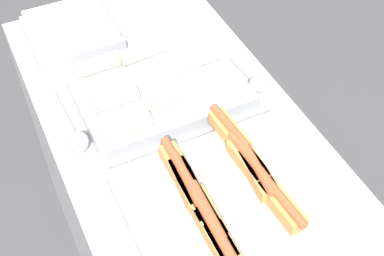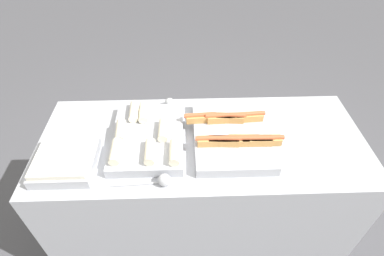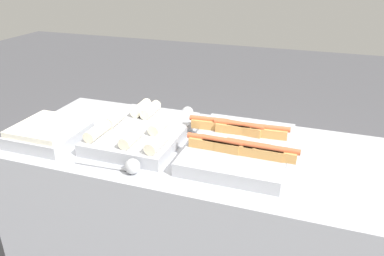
{
  "view_description": "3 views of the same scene",
  "coord_description": "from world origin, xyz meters",
  "px_view_note": "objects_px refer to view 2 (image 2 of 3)",
  "views": [
    {
      "loc": [
        0.78,
        -0.4,
        1.97
      ],
      "look_at": [
        -0.05,
        0.0,
        0.97
      ],
      "focal_mm": 50.0,
      "sensor_mm": 36.0,
      "label": 1
    },
    {
      "loc": [
        -0.09,
        -1.07,
        1.95
      ],
      "look_at": [
        -0.05,
        0.0,
        0.97
      ],
      "focal_mm": 28.0,
      "sensor_mm": 36.0,
      "label": 2
    },
    {
      "loc": [
        0.39,
        -1.27,
        1.59
      ],
      "look_at": [
        -0.05,
        0.0,
        0.97
      ],
      "focal_mm": 35.0,
      "sensor_mm": 36.0,
      "label": 3
    }
  ],
  "objects_px": {
    "tray_side_front": "(65,160)",
    "serving_spoon_far": "(167,103)",
    "tray_hotdogs": "(232,134)",
    "tray_wraps": "(147,136)",
    "serving_spoon_near": "(161,180)"
  },
  "relations": [
    {
      "from": "tray_wraps",
      "to": "serving_spoon_near",
      "type": "bearing_deg",
      "value": -73.2
    },
    {
      "from": "tray_hotdogs",
      "to": "tray_side_front",
      "type": "relative_size",
      "value": 1.8
    },
    {
      "from": "tray_wraps",
      "to": "tray_side_front",
      "type": "bearing_deg",
      "value": -157.96
    },
    {
      "from": "tray_side_front",
      "to": "tray_wraps",
      "type": "bearing_deg",
      "value": 22.04
    },
    {
      "from": "tray_hotdogs",
      "to": "tray_wraps",
      "type": "relative_size",
      "value": 1.05
    },
    {
      "from": "tray_wraps",
      "to": "serving_spoon_far",
      "type": "relative_size",
      "value": 1.63
    },
    {
      "from": "tray_side_front",
      "to": "serving_spoon_far",
      "type": "distance_m",
      "value": 0.61
    },
    {
      "from": "tray_hotdogs",
      "to": "serving_spoon_far",
      "type": "distance_m",
      "value": 0.43
    },
    {
      "from": "tray_side_front",
      "to": "serving_spoon_far",
      "type": "bearing_deg",
      "value": 43.17
    },
    {
      "from": "serving_spoon_far",
      "to": "tray_side_front",
      "type": "bearing_deg",
      "value": -136.83
    },
    {
      "from": "tray_hotdogs",
      "to": "tray_side_front",
      "type": "bearing_deg",
      "value": -169.44
    },
    {
      "from": "tray_side_front",
      "to": "serving_spoon_far",
      "type": "relative_size",
      "value": 0.95
    },
    {
      "from": "tray_hotdogs",
      "to": "serving_spoon_near",
      "type": "distance_m",
      "value": 0.43
    },
    {
      "from": "serving_spoon_near",
      "to": "tray_wraps",
      "type": "bearing_deg",
      "value": 106.8
    },
    {
      "from": "tray_side_front",
      "to": "tray_hotdogs",
      "type": "bearing_deg",
      "value": 10.56
    }
  ]
}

